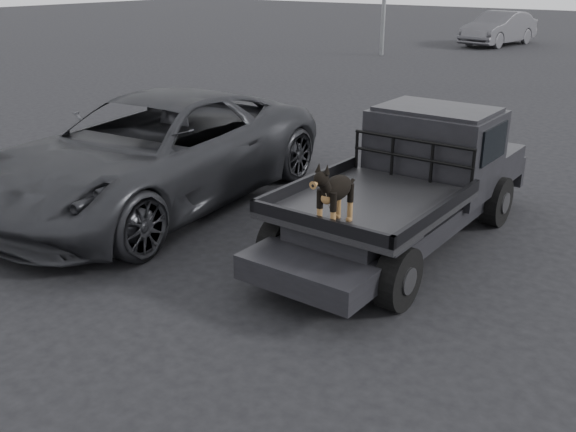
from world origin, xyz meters
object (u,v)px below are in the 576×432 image
Objects in this scene: dog at (335,194)px; distant_car_a at (499,28)px; parked_suv at (154,152)px; flatbed_ute at (402,213)px.

distant_car_a is at bearing 105.65° from dog.
parked_suv is at bearing -73.87° from distant_car_a.
dog reaches higher than flatbed_ute.
dog is at bearing -19.06° from parked_suv.
dog is 4.23m from parked_suv.
distant_car_a is (-7.65, 25.67, 0.36)m from flatbed_ute.
dog is 0.12× the size of parked_suv.
distant_car_a is (-7.72, 27.55, -0.47)m from dog.
distant_car_a is at bearing 92.24° from parked_suv.
parked_suv is 26.81m from distant_car_a.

